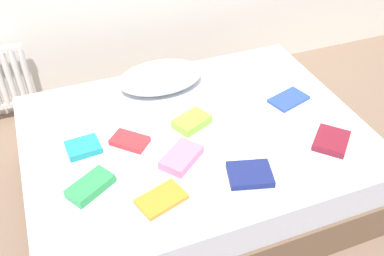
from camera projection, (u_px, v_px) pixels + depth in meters
The scene contains 13 objects.
ground_plane at pixel (195, 189), 2.86m from camera, with size 8.00×8.00×0.00m, color #7F6651.
bed at pixel (195, 162), 2.70m from camera, with size 2.00×1.50×0.50m.
pillow at pixel (160, 77), 2.83m from camera, with size 0.56×0.35×0.16m, color white.
textbook_navy at pixel (250, 174), 2.24m from camera, with size 0.22×0.18×0.04m, color navy.
textbook_maroon at pixel (331, 141), 2.44m from camera, with size 0.21×0.18×0.04m, color maroon.
textbook_blue at pixel (289, 99), 2.76m from camera, with size 0.24×0.15×0.02m, color #2847B7.
textbook_white at pixel (241, 121), 2.59m from camera, with size 0.25×0.15×0.02m, color white.
textbook_pink at pixel (181, 157), 2.33m from camera, with size 0.24×0.14×0.05m, color pink.
textbook_red at pixel (130, 141), 2.44m from camera, with size 0.20×0.13×0.03m, color red.
textbook_green at pixel (90, 186), 2.16m from camera, with size 0.23×0.12×0.05m, color green.
textbook_lime at pixel (191, 122), 2.56m from camera, with size 0.21×0.14×0.05m, color #8CC638.
textbook_orange at pixel (161, 199), 2.12m from camera, with size 0.23×0.15×0.02m, color orange.
textbook_teal at pixel (83, 147), 2.40m from camera, with size 0.18×0.15×0.04m, color teal.
Camera 1 is at (-0.71, -1.81, 2.13)m, focal length 40.58 mm.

